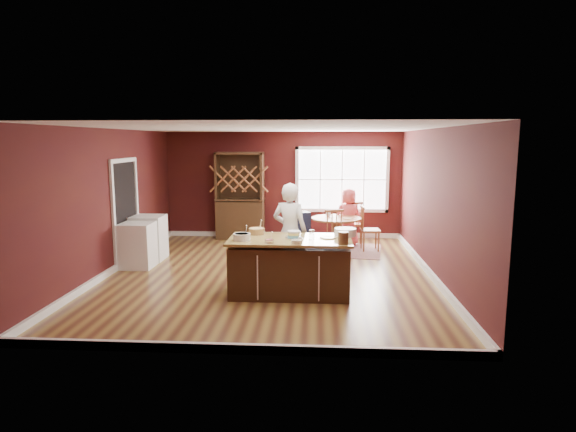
% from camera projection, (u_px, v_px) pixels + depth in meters
% --- Properties ---
extents(room_shell, '(7.00, 7.00, 7.00)m').
position_uv_depth(room_shell, '(269.00, 202.00, 8.87)').
color(room_shell, olive).
rests_on(room_shell, ground).
extents(window, '(2.36, 0.10, 1.66)m').
position_uv_depth(window, '(342.00, 180.00, 12.17)').
color(window, white).
rests_on(window, room_shell).
extents(doorway, '(0.08, 1.26, 2.13)m').
position_uv_depth(doorway, '(126.00, 213.00, 9.69)').
color(doorway, white).
rests_on(doorway, room_shell).
extents(kitchen_island, '(1.97, 1.03, 0.92)m').
position_uv_depth(kitchen_island, '(290.00, 267.00, 7.81)').
color(kitchen_island, '#3A2715').
rests_on(kitchen_island, ground).
extents(dining_table, '(1.14, 1.14, 0.75)m').
position_uv_depth(dining_table, '(336.00, 227.00, 10.92)').
color(dining_table, brown).
rests_on(dining_table, ground).
extents(baker, '(0.74, 0.60, 1.75)m').
position_uv_depth(baker, '(290.00, 232.00, 8.50)').
color(baker, silver).
rests_on(baker, ground).
extents(layer_cake, '(0.29, 0.29, 0.12)m').
position_uv_depth(layer_cake, '(294.00, 235.00, 7.76)').
color(layer_cake, silver).
rests_on(layer_cake, kitchen_island).
extents(bowl_blue, '(0.27, 0.27, 0.11)m').
position_uv_depth(bowl_blue, '(242.00, 237.00, 7.60)').
color(bowl_blue, silver).
rests_on(bowl_blue, kitchen_island).
extents(bowl_yellow, '(0.27, 0.27, 0.10)m').
position_uv_depth(bowl_yellow, '(257.00, 231.00, 8.09)').
color(bowl_yellow, '#A47F50').
rests_on(bowl_yellow, kitchen_island).
extents(bowl_pink, '(0.15, 0.15, 0.05)m').
position_uv_depth(bowl_pink, '(269.00, 241.00, 7.40)').
color(bowl_pink, white).
rests_on(bowl_pink, kitchen_island).
extents(bowl_olive, '(0.16, 0.16, 0.06)m').
position_uv_depth(bowl_olive, '(297.00, 242.00, 7.33)').
color(bowl_olive, beige).
rests_on(bowl_olive, kitchen_island).
extents(drinking_glass, '(0.08, 0.08, 0.16)m').
position_uv_depth(drinking_glass, '(312.00, 235.00, 7.61)').
color(drinking_glass, silver).
rests_on(drinking_glass, kitchen_island).
extents(dinner_plate, '(0.26, 0.26, 0.02)m').
position_uv_depth(dinner_plate, '(328.00, 237.00, 7.78)').
color(dinner_plate, '#F8F2B9').
rests_on(dinner_plate, kitchen_island).
extents(white_tub, '(0.37, 0.37, 0.13)m').
position_uv_depth(white_tub, '(345.00, 232.00, 7.95)').
color(white_tub, beige).
rests_on(white_tub, kitchen_island).
extents(stoneware_crock, '(0.16, 0.16, 0.19)m').
position_uv_depth(stoneware_crock, '(343.00, 238.00, 7.30)').
color(stoneware_crock, '#40261B').
rests_on(stoneware_crock, kitchen_island).
extents(rug, '(2.20, 1.80, 0.01)m').
position_uv_depth(rug, '(336.00, 250.00, 11.00)').
color(rug, brown).
rests_on(rug, ground).
extents(chair_east, '(0.44, 0.46, 1.03)m').
position_uv_depth(chair_east, '(370.00, 228.00, 10.87)').
color(chair_east, brown).
rests_on(chair_east, ground).
extents(chair_south, '(0.53, 0.52, 1.04)m').
position_uv_depth(chair_south, '(337.00, 234.00, 10.14)').
color(chair_south, brown).
rests_on(chair_south, ground).
extents(chair_north, '(0.56, 0.55, 1.05)m').
position_uv_depth(chair_north, '(351.00, 222.00, 11.63)').
color(chair_north, olive).
rests_on(chair_north, ground).
extents(seated_woman, '(0.77, 0.63, 1.37)m').
position_uv_depth(seated_woman, '(348.00, 217.00, 11.38)').
color(seated_woman, '#D64E53').
rests_on(seated_woman, ground).
extents(high_chair, '(0.46, 0.46, 0.88)m').
position_uv_depth(high_chair, '(301.00, 229.00, 11.20)').
color(high_chair, '#192547').
rests_on(high_chair, ground).
extents(toddler, '(0.18, 0.14, 0.26)m').
position_uv_depth(toddler, '(304.00, 212.00, 11.27)').
color(toddler, '#8CA5BF').
rests_on(toddler, high_chair).
extents(table_plate, '(0.21, 0.21, 0.02)m').
position_uv_depth(table_plate, '(347.00, 218.00, 10.74)').
color(table_plate, beige).
rests_on(table_plate, dining_table).
extents(table_cup, '(0.15, 0.15, 0.09)m').
position_uv_depth(table_cup, '(328.00, 215.00, 11.04)').
color(table_cup, white).
rests_on(table_cup, dining_table).
extents(hutch, '(1.20, 0.50, 2.19)m').
position_uv_depth(hutch, '(240.00, 196.00, 12.15)').
color(hutch, black).
rests_on(hutch, ground).
extents(washer, '(0.61, 0.59, 0.89)m').
position_uv_depth(washer, '(138.00, 245.00, 9.45)').
color(washer, silver).
rests_on(washer, ground).
extents(dryer, '(0.64, 0.62, 0.93)m').
position_uv_depth(dryer, '(149.00, 238.00, 10.08)').
color(dryer, silver).
rests_on(dryer, ground).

